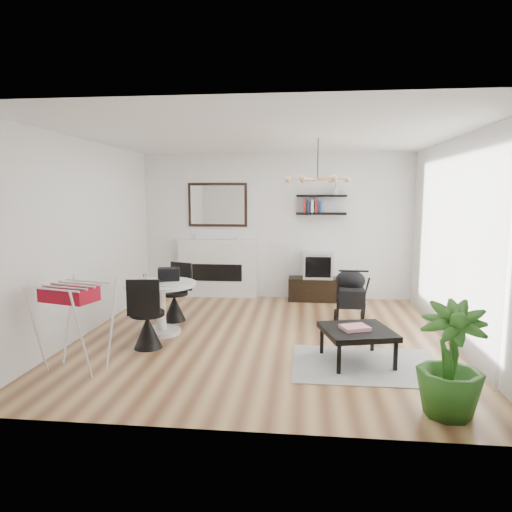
# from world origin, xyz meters

# --- Properties ---
(floor) EXTENTS (5.00, 5.00, 0.00)m
(floor) POSITION_xyz_m (0.00, 0.00, 0.00)
(floor) COLOR brown
(floor) RESTS_ON ground
(ceiling) EXTENTS (5.00, 5.00, 0.00)m
(ceiling) POSITION_xyz_m (0.00, 0.00, 2.70)
(ceiling) COLOR white
(ceiling) RESTS_ON wall_back
(wall_back) EXTENTS (5.00, 0.00, 5.00)m
(wall_back) POSITION_xyz_m (0.00, 2.50, 1.35)
(wall_back) COLOR white
(wall_back) RESTS_ON floor
(wall_left) EXTENTS (0.00, 5.00, 5.00)m
(wall_left) POSITION_xyz_m (-2.50, 0.00, 1.35)
(wall_left) COLOR white
(wall_left) RESTS_ON floor
(wall_right) EXTENTS (0.00, 5.00, 5.00)m
(wall_right) POSITION_xyz_m (2.50, 0.00, 1.35)
(wall_right) COLOR white
(wall_right) RESTS_ON floor
(sheer_curtain) EXTENTS (0.04, 3.60, 2.60)m
(sheer_curtain) POSITION_xyz_m (2.40, 0.20, 1.35)
(sheer_curtain) COLOR white
(sheer_curtain) RESTS_ON wall_right
(fireplace) EXTENTS (1.50, 0.17, 2.16)m
(fireplace) POSITION_xyz_m (-1.10, 2.42, 0.69)
(fireplace) COLOR white
(fireplace) RESTS_ON floor
(shelf_lower) EXTENTS (0.90, 0.25, 0.04)m
(shelf_lower) POSITION_xyz_m (0.83, 2.37, 1.60)
(shelf_lower) COLOR black
(shelf_lower) RESTS_ON wall_back
(shelf_upper) EXTENTS (0.90, 0.25, 0.04)m
(shelf_upper) POSITION_xyz_m (0.83, 2.37, 1.92)
(shelf_upper) COLOR black
(shelf_upper) RESTS_ON wall_back
(pendant_lamp) EXTENTS (0.90, 0.90, 0.10)m
(pendant_lamp) POSITION_xyz_m (0.70, 0.30, 2.15)
(pendant_lamp) COLOR tan
(pendant_lamp) RESTS_ON ceiling
(tv_console) EXTENTS (1.14, 0.40, 0.43)m
(tv_console) POSITION_xyz_m (0.83, 2.29, 0.21)
(tv_console) COLOR black
(tv_console) RESTS_ON floor
(crt_tv) EXTENTS (0.53, 0.47, 0.47)m
(crt_tv) POSITION_xyz_m (0.78, 2.29, 0.66)
(crt_tv) COLOR silver
(crt_tv) RESTS_ON tv_console
(dining_table) EXTENTS (1.00, 1.00, 0.73)m
(dining_table) POSITION_xyz_m (-1.45, 0.03, 0.48)
(dining_table) COLOR white
(dining_table) RESTS_ON floor
(laptop) EXTENTS (0.42, 0.41, 0.03)m
(laptop) POSITION_xyz_m (-1.54, -0.03, 0.74)
(laptop) COLOR black
(laptop) RESTS_ON dining_table
(black_bag) EXTENTS (0.33, 0.24, 0.18)m
(black_bag) POSITION_xyz_m (-1.38, 0.22, 0.82)
(black_bag) COLOR black
(black_bag) RESTS_ON dining_table
(newspaper) EXTENTS (0.33, 0.28, 0.01)m
(newspaper) POSITION_xyz_m (-1.26, -0.12, 0.73)
(newspaper) COLOR beige
(newspaper) RESTS_ON dining_table
(drinking_glass) EXTENTS (0.06, 0.06, 0.09)m
(drinking_glass) POSITION_xyz_m (-1.72, 0.19, 0.77)
(drinking_glass) COLOR white
(drinking_glass) RESTS_ON dining_table
(chair_far) EXTENTS (0.47, 0.48, 0.89)m
(chair_far) POSITION_xyz_m (-1.45, 0.72, 0.28)
(chair_far) COLOR black
(chair_far) RESTS_ON floor
(chair_near) EXTENTS (0.45, 0.47, 0.93)m
(chair_near) POSITION_xyz_m (-1.43, -0.59, 0.29)
(chair_near) COLOR black
(chair_near) RESTS_ON floor
(drying_rack) EXTENTS (0.80, 0.76, 0.99)m
(drying_rack) POSITION_xyz_m (-1.97, -1.38, 0.52)
(drying_rack) COLOR white
(drying_rack) RESTS_ON floor
(stroller) EXTENTS (0.47, 0.77, 0.91)m
(stroller) POSITION_xyz_m (1.23, 0.77, 0.39)
(stroller) COLOR black
(stroller) RESTS_ON floor
(rug) EXTENTS (1.68, 1.21, 0.01)m
(rug) POSITION_xyz_m (1.26, -0.89, 0.01)
(rug) COLOR gray
(rug) RESTS_ON floor
(coffee_table) EXTENTS (0.92, 0.92, 0.39)m
(coffee_table) POSITION_xyz_m (1.16, -0.79, 0.36)
(coffee_table) COLOR black
(coffee_table) RESTS_ON rug
(magazines) EXTENTS (0.37, 0.33, 0.04)m
(magazines) POSITION_xyz_m (1.13, -0.82, 0.42)
(magazines) COLOR #D1344B
(magazines) RESTS_ON coffee_table
(potted_plant) EXTENTS (0.67, 0.67, 1.02)m
(potted_plant) POSITION_xyz_m (1.82, -2.02, 0.51)
(potted_plant) COLOR #275D1A
(potted_plant) RESTS_ON floor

